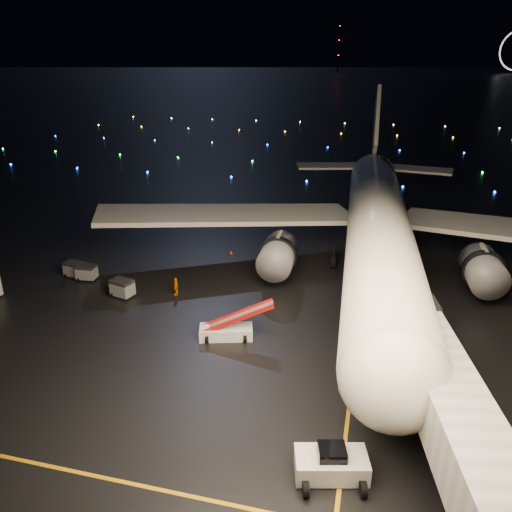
# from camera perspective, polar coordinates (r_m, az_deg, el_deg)

# --- Properties ---
(ground) EXTENTS (2000.00, 2000.00, 0.00)m
(ground) POSITION_cam_1_polar(r_m,az_deg,el_deg) (329.29, 12.49, 17.66)
(ground) COLOR black
(ground) RESTS_ON ground
(lane_centre) EXTENTS (0.25, 80.00, 0.02)m
(lane_centre) POSITION_cam_1_polar(r_m,az_deg,el_deg) (48.48, 11.97, -5.22)
(lane_centre) COLOR orange
(lane_centre) RESTS_ON ground
(lane_cross) EXTENTS (60.00, 0.25, 0.02)m
(lane_cross) POSITION_cam_1_polar(r_m,az_deg,el_deg) (33.42, -23.74, -20.90)
(lane_cross) COLOR orange
(lane_cross) RESTS_ON ground
(airliner) EXTENTS (65.76, 62.80, 17.75)m
(airliner) POSITION_cam_1_polar(r_m,az_deg,el_deg) (55.32, 14.01, 7.83)
(airliner) COLOR silver
(airliner) RESTS_ON ground
(pushback_tug) EXTENTS (4.39, 3.01, 1.90)m
(pushback_tug) POSITION_cam_1_polar(r_m,az_deg,el_deg) (30.03, 8.61, -22.20)
(pushback_tug) COLOR silver
(pushback_tug) RESTS_ON ground
(belt_loader) EXTENTS (6.62, 3.49, 3.10)m
(belt_loader) POSITION_cam_1_polar(r_m,az_deg,el_deg) (41.27, -3.47, -7.41)
(belt_loader) COLOR silver
(belt_loader) RESTS_ON ground
(crew_c) EXTENTS (0.55, 1.10, 1.81)m
(crew_c) POSITION_cam_1_polar(r_m,az_deg,el_deg) (49.19, -9.12, -3.43)
(crew_c) COLOR orange
(crew_c) RESTS_ON ground
(safety_cone_0) EXTENTS (0.53, 0.53, 0.55)m
(safety_cone_0) POSITION_cam_1_polar(r_m,az_deg,el_deg) (52.57, 2.59, -2.19)
(safety_cone_0) COLOR #E93F10
(safety_cone_0) RESTS_ON ground
(safety_cone_1) EXTENTS (0.52, 0.52, 0.48)m
(safety_cone_1) POSITION_cam_1_polar(r_m,az_deg,el_deg) (54.99, 1.90, -1.10)
(safety_cone_1) COLOR #E93F10
(safety_cone_1) RESTS_ON ground
(safety_cone_2) EXTENTS (0.49, 0.49, 0.46)m
(safety_cone_2) POSITION_cam_1_polar(r_m,az_deg,el_deg) (58.78, -2.86, 0.43)
(safety_cone_2) COLOR #E93F10
(safety_cone_2) RESTS_ON ground
(safety_cone_3) EXTENTS (0.52, 0.52, 0.53)m
(safety_cone_3) POSITION_cam_1_polar(r_m,az_deg,el_deg) (73.00, -12.25, 4.31)
(safety_cone_3) COLOR #E93F10
(safety_cone_3) RESTS_ON ground
(radio_mast) EXTENTS (1.80, 1.80, 64.00)m
(radio_mast) POSITION_cam_1_polar(r_m,az_deg,el_deg) (771.82, 9.44, 22.43)
(radio_mast) COLOR black
(radio_mast) RESTS_ON ground
(taxiway_lights) EXTENTS (164.00, 92.00, 0.36)m
(taxiway_lights) POSITION_cam_1_polar(r_m,az_deg,el_deg) (136.63, 8.87, 12.60)
(taxiway_lights) COLOR black
(taxiway_lights) RESTS_ON ground
(baggage_cart_0) EXTENTS (2.36, 1.92, 1.75)m
(baggage_cart_0) POSITION_cam_1_polar(r_m,az_deg,el_deg) (49.94, -15.03, -3.58)
(baggage_cart_0) COLOR gray
(baggage_cart_0) RESTS_ON ground
(baggage_cart_1) EXTENTS (2.01, 1.49, 1.62)m
(baggage_cart_1) POSITION_cam_1_polar(r_m,az_deg,el_deg) (54.75, -18.78, -1.79)
(baggage_cart_1) COLOR gray
(baggage_cart_1) RESTS_ON ground
(baggage_cart_2) EXTENTS (2.10, 1.61, 1.63)m
(baggage_cart_2) POSITION_cam_1_polar(r_m,az_deg,el_deg) (55.96, -20.04, -1.43)
(baggage_cart_2) COLOR gray
(baggage_cart_2) RESTS_ON ground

